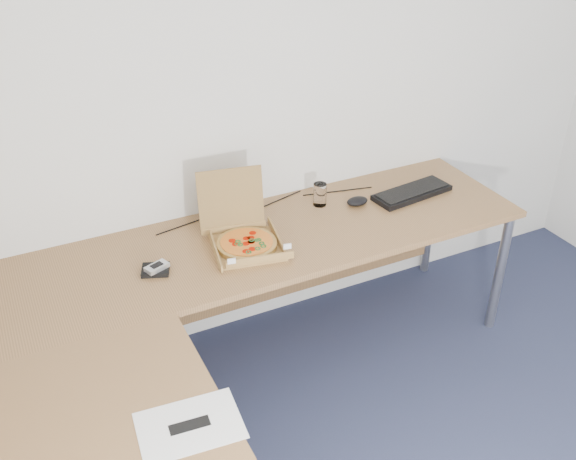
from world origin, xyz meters
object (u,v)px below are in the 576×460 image
desk (237,313)px  pizza_box (245,239)px  keyboard (412,193)px  wallet (156,270)px  drinking_glass (320,194)px

desk → pizza_box: 0.46m
desk → pizza_box: bearing=62.9°
keyboard → desk: bearing=-164.8°
pizza_box → keyboard: bearing=15.1°
desk → wallet: size_ratio=21.70×
wallet → keyboard: bearing=24.7°
desk → keyboard: (1.17, 0.47, 0.04)m
pizza_box → drinking_glass: size_ratio=3.03×
drinking_glass → desk: bearing=-139.5°
pizza_box → drinking_glass: pizza_box is taller
wallet → desk: bearing=-39.5°
keyboard → wallet: 1.38m
pizza_box → wallet: (-0.42, -0.02, -0.03)m
pizza_box → keyboard: pizza_box is taller
desk → keyboard: size_ratio=5.87×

